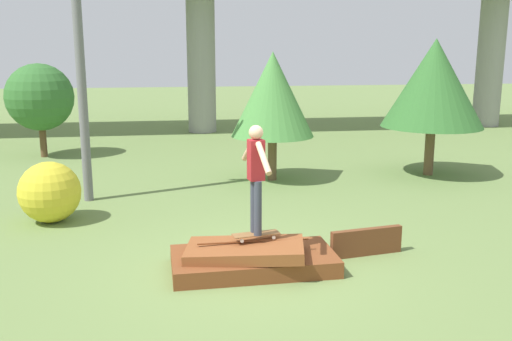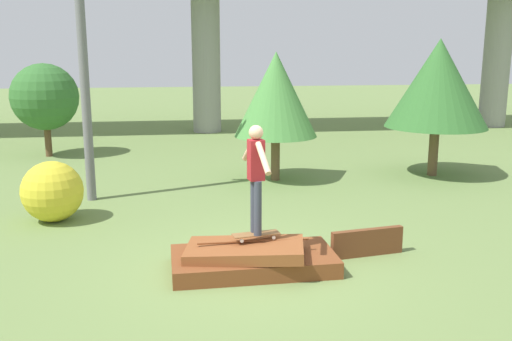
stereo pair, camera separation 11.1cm
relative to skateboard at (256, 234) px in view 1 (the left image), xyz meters
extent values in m
plane|color=olive|center=(-0.04, -0.03, -0.55)|extent=(80.00, 80.00, 0.00)
cube|color=brown|center=(-0.04, -0.03, -0.42)|extent=(2.52, 1.31, 0.25)
cube|color=brown|center=(-0.19, -0.13, -0.20)|extent=(1.91, 1.24, 0.25)
cylinder|color=brown|center=(-0.04, -0.03, -0.09)|extent=(1.71, 0.04, 0.04)
cube|color=brown|center=(1.87, 0.30, -0.32)|extent=(1.25, 0.32, 0.45)
cube|color=brown|center=(0.00, 0.00, 0.01)|extent=(0.75, 0.34, 0.01)
cylinder|color=silver|center=(0.23, 0.13, -0.05)|extent=(0.06, 0.04, 0.05)
cylinder|color=silver|center=(0.27, -0.05, -0.05)|extent=(0.06, 0.04, 0.05)
cylinder|color=silver|center=(-0.27, 0.05, -0.05)|extent=(0.06, 0.04, 0.05)
cylinder|color=silver|center=(-0.23, -0.13, -0.05)|extent=(0.06, 0.04, 0.05)
cylinder|color=#383D4C|center=(-0.01, 0.08, 0.43)|extent=(0.12, 0.12, 0.84)
cylinder|color=#383D4C|center=(0.01, -0.08, 0.43)|extent=(0.12, 0.12, 0.84)
cube|color=maroon|center=(0.00, 0.00, 1.16)|extent=(0.25, 0.24, 0.61)
sphere|color=tan|center=(0.00, 0.00, 1.57)|extent=(0.21, 0.21, 0.21)
cylinder|color=tan|center=(-0.06, 0.34, 1.25)|extent=(0.18, 0.54, 0.42)
cylinder|color=tan|center=(0.06, -0.34, 1.25)|extent=(0.18, 0.54, 0.42)
cylinder|color=gray|center=(-0.04, 14.46, 2.26)|extent=(1.10, 1.10, 5.62)
cylinder|color=gray|center=(12.06, 14.46, 2.26)|extent=(1.10, 1.10, 5.62)
cylinder|color=slate|center=(-3.10, 4.45, 2.77)|extent=(0.20, 0.20, 6.63)
cylinder|color=brown|center=(5.48, 5.79, 0.10)|extent=(0.25, 0.25, 1.29)
cone|color=#336B2D|center=(5.48, 5.79, 1.87)|extent=(2.62, 2.62, 2.26)
cylinder|color=brown|center=(-5.17, 9.88, -0.06)|extent=(0.20, 0.20, 0.97)
sphere|color=#336B2D|center=(-5.17, 9.88, 1.29)|extent=(2.03, 2.03, 2.03)
cylinder|color=brown|center=(1.27, 5.81, 0.02)|extent=(0.23, 0.23, 1.13)
cone|color=#4C8E42|center=(1.27, 5.81, 1.63)|extent=(2.07, 2.07, 2.09)
sphere|color=gold|center=(-3.60, 2.93, 0.05)|extent=(1.19, 1.19, 1.19)
camera|label=1|loc=(-1.20, -8.18, 2.81)|focal=40.00mm
camera|label=2|loc=(-1.09, -8.20, 2.81)|focal=40.00mm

